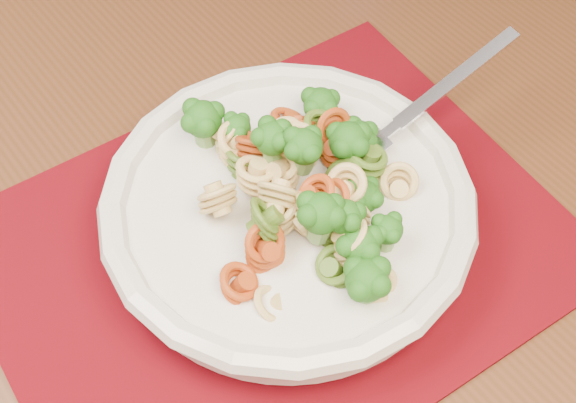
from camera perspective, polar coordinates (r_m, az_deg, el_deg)
dining_table at (r=0.69m, az=-9.78°, el=-4.48°), size 1.40×0.92×0.70m
placemat at (r=0.58m, az=-0.97°, el=-3.31°), size 0.43×0.35×0.00m
pasta_bowl at (r=0.56m, az=0.00°, el=-0.59°), size 0.26×0.26×0.05m
pasta_broccoli_heap at (r=0.55m, az=0.00°, el=0.37°), size 0.22×0.22×0.06m
fork at (r=0.58m, az=5.88°, el=3.98°), size 0.18×0.04×0.08m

